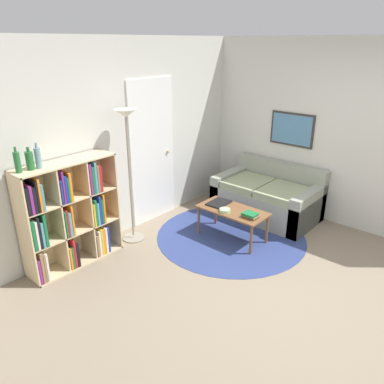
{
  "coord_description": "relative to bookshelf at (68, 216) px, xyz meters",
  "views": [
    {
      "loc": [
        -3.18,
        -1.34,
        2.53
      ],
      "look_at": [
        -0.06,
        1.39,
        0.85
      ],
      "focal_mm": 35.0,
      "sensor_mm": 36.0,
      "label": 1
    }
  ],
  "objects": [
    {
      "name": "wall_back",
      "position": [
        1.19,
        0.21,
        0.66
      ],
      "size": [
        7.03,
        0.11,
        2.6
      ],
      "color": "silver",
      "rests_on": "ground_plane"
    },
    {
      "name": "laptop",
      "position": [
        1.82,
        -0.83,
        -0.19
      ],
      "size": [
        0.34,
        0.25,
        0.02
      ],
      "color": "black",
      "rests_on": "coffee_table"
    },
    {
      "name": "rug",
      "position": [
        1.81,
        -1.06,
        -0.63
      ],
      "size": [
        2.06,
        2.06,
        0.01
      ],
      "color": "navy",
      "rests_on": "ground_plane"
    },
    {
      "name": "bookshelf",
      "position": [
        0.0,
        0.0,
        0.0
      ],
      "size": [
        1.16,
        0.34,
        1.29
      ],
      "color": "beige",
      "rests_on": "ground_plane"
    },
    {
      "name": "ground_plane",
      "position": [
        1.17,
        -2.35,
        -0.63
      ],
      "size": [
        14.0,
        14.0,
        0.0
      ],
      "primitive_type": "plane",
      "color": "gray"
    },
    {
      "name": "book_stack_on_table",
      "position": [
        1.73,
        -1.4,
        -0.17
      ],
      "size": [
        0.16,
        0.2,
        0.06
      ],
      "color": "olive",
      "rests_on": "coffee_table"
    },
    {
      "name": "bottle_middle",
      "position": [
        -0.34,
        0.01,
        0.76
      ],
      "size": [
        0.08,
        0.08,
        0.24
      ],
      "color": "#236633",
      "rests_on": "bookshelf"
    },
    {
      "name": "bowl",
      "position": [
        1.66,
        -1.05,
        -0.18
      ],
      "size": [
        0.15,
        0.15,
        0.04
      ],
      "color": "#9ED193",
      "rests_on": "coffee_table"
    },
    {
      "name": "bottle_left",
      "position": [
        -0.46,
        0.01,
        0.77
      ],
      "size": [
        0.06,
        0.06,
        0.27
      ],
      "color": "#236633",
      "rests_on": "bookshelf"
    },
    {
      "name": "wall_right",
      "position": [
        3.21,
        -1.08,
        0.67
      ],
      "size": [
        0.08,
        5.53,
        2.6
      ],
      "color": "silver",
      "rests_on": "ground_plane"
    },
    {
      "name": "couch",
      "position": [
        2.77,
        -1.07,
        -0.35
      ],
      "size": [
        0.91,
        1.51,
        0.78
      ],
      "color": "gray",
      "rests_on": "ground_plane"
    },
    {
      "name": "coffee_table",
      "position": [
        1.78,
        -1.09,
        -0.25
      ],
      "size": [
        0.47,
        0.94,
        0.43
      ],
      "color": "brown",
      "rests_on": "ground_plane"
    },
    {
      "name": "floor_lamp",
      "position": [
        0.88,
        -0.08,
        0.76
      ],
      "size": [
        0.3,
        0.3,
        1.77
      ],
      "color": "gray",
      "rests_on": "ground_plane"
    },
    {
      "name": "bottle_right",
      "position": [
        -0.25,
        -0.01,
        0.77
      ],
      "size": [
        0.06,
        0.06,
        0.27
      ],
      "color": "#6B93A3",
      "rests_on": "bookshelf"
    }
  ]
}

